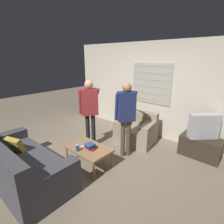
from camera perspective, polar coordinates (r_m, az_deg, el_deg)
name	(u,v)px	position (r m, az deg, el deg)	size (l,w,h in m)	color
ground_plane	(95,159)	(4.00, -5.61, -15.13)	(16.00, 16.00, 0.00)	#7F705B
wall_back	(147,89)	(5.03, 11.28, 7.26)	(5.20, 0.08, 2.55)	beige
couch_blue	(20,165)	(3.64, -27.92, -15.17)	(2.11, 0.99, 0.87)	#424247
armchair_beige	(137,130)	(4.64, 8.01, -5.99)	(1.04, 0.94, 0.77)	gray
coffee_table	(89,149)	(3.65, -7.61, -12.00)	(0.91, 0.58, 0.40)	#9E754C
tv_stand	(200,147)	(4.45, 26.91, -10.14)	(0.84, 0.46, 0.46)	#33281E
tv	(204,126)	(4.25, 27.81, -4.11)	(0.57, 0.58, 0.54)	#B2B2B7
person_left_standing	(90,106)	(4.16, -7.31, 1.95)	(0.53, 0.74, 1.65)	black
person_right_standing	(126,111)	(3.71, 4.63, 0.22)	(0.59, 0.75, 1.67)	#4C4233
book_stack	(90,146)	(3.56, -7.07, -11.11)	(0.23, 0.20, 0.11)	maroon
soda_can	(78,148)	(3.52, -11.19, -11.43)	(0.07, 0.07, 0.13)	#194C9E
spare_remote	(84,146)	(3.67, -9.16, -10.95)	(0.10, 0.13, 0.02)	white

